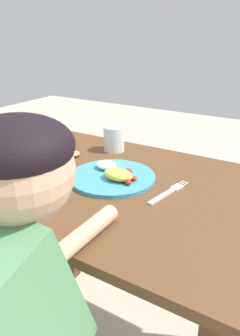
{
  "coord_description": "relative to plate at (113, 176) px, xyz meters",
  "views": [
    {
      "loc": [
        0.49,
        -0.75,
        1.18
      ],
      "look_at": [
        -0.01,
        0.06,
        0.77
      ],
      "focal_mm": 34.21,
      "sensor_mm": 36.0,
      "label": 1
    }
  ],
  "objects": [
    {
      "name": "dining_table",
      "position": [
        0.0,
        -0.01,
        -0.13
      ],
      "size": [
        1.02,
        0.7,
        0.75
      ],
      "color": "brown",
      "rests_on": "ground_plane"
    },
    {
      "name": "plate",
      "position": [
        0.0,
        0.0,
        0.0
      ],
      "size": [
        0.27,
        0.27,
        0.05
      ],
      "color": "teal",
      "rests_on": "dining_table"
    },
    {
      "name": "fork",
      "position": [
        0.19,
        0.0,
        -0.01
      ],
      "size": [
        0.05,
        0.18,
        0.01
      ],
      "rotation": [
        0.0,
        0.0,
        1.38
      ],
      "color": "silver",
      "rests_on": "dining_table"
    },
    {
      "name": "spoon",
      "position": [
        -0.22,
        0.05,
        -0.0
      ],
      "size": [
        0.07,
        0.19,
        0.02
      ],
      "rotation": [
        0.0,
        0.0,
        1.81
      ],
      "color": "tan",
      "rests_on": "dining_table"
    },
    {
      "name": "drinking_cup",
      "position": [
        -0.14,
        0.22,
        0.04
      ],
      "size": [
        0.08,
        0.08,
        0.1
      ],
      "primitive_type": "cylinder",
      "color": "silver",
      "rests_on": "dining_table"
    }
  ]
}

